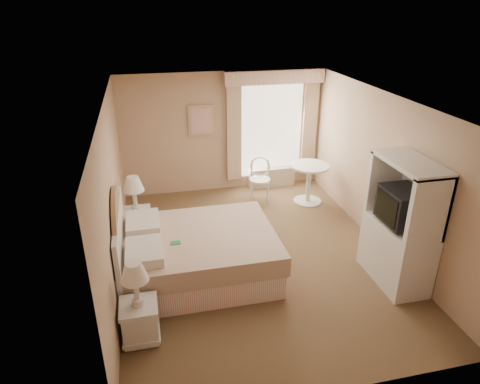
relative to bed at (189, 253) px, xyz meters
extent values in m
cube|color=brown|center=(1.11, 0.32, -0.39)|extent=(4.20, 5.50, 0.01)
cube|color=silver|center=(1.11, 0.32, 2.11)|extent=(4.20, 5.50, 0.01)
cube|color=tan|center=(1.11, 3.07, 0.86)|extent=(4.20, 0.01, 2.50)
cube|color=tan|center=(1.11, -2.43, 0.86)|extent=(4.20, 0.01, 2.50)
cube|color=tan|center=(-0.99, 0.32, 0.86)|extent=(0.01, 5.50, 2.50)
cube|color=tan|center=(3.21, 0.32, 0.86)|extent=(0.01, 5.50, 2.50)
cube|color=white|center=(2.16, 3.04, 0.86)|extent=(1.30, 0.02, 2.00)
cube|color=#CEAE90|center=(1.33, 2.99, 0.86)|extent=(0.30, 0.08, 2.05)
cube|color=#CEAE90|center=(2.99, 2.99, 0.86)|extent=(0.30, 0.08, 2.05)
cube|color=#DA978E|center=(2.16, 2.95, 1.98)|extent=(2.05, 0.20, 0.28)
cube|color=beige|center=(2.16, 2.95, -0.18)|extent=(1.00, 0.22, 0.42)
cube|color=tan|center=(0.66, 3.04, 1.16)|extent=(0.52, 0.03, 0.62)
cube|color=beige|center=(0.66, 3.02, 1.16)|extent=(0.42, 0.02, 0.52)
cube|color=#DA978E|center=(0.11, 0.00, -0.19)|extent=(2.25, 1.71, 0.39)
cube|color=#BFA48F|center=(0.11, 0.00, 0.15)|extent=(2.31, 1.78, 0.30)
cube|color=silver|center=(-0.62, -0.41, 0.36)|extent=(0.48, 0.66, 0.15)
cube|color=silver|center=(-0.62, 0.41, 0.36)|extent=(0.48, 0.66, 0.15)
cube|color=#258841|center=(-0.19, -0.16, 0.31)|extent=(0.14, 0.10, 0.01)
cube|color=silver|center=(-0.94, 0.00, 0.20)|extent=(0.06, 1.82, 1.18)
cylinder|color=#9F8155|center=(-0.94, 0.00, 0.31)|extent=(0.05, 1.61, 1.61)
cube|color=silver|center=(-0.73, -1.17, -0.14)|extent=(0.41, 0.41, 0.45)
cube|color=silver|center=(-0.73, -1.17, 0.11)|extent=(0.45, 0.45, 0.05)
cube|color=silver|center=(-0.73, -1.17, -0.30)|extent=(0.45, 0.45, 0.04)
cylinder|color=silver|center=(-0.73, -1.17, 0.18)|extent=(0.14, 0.14, 0.09)
cylinder|color=silver|center=(-0.73, -1.17, 0.36)|extent=(0.06, 0.06, 0.36)
cone|color=white|center=(-0.73, -1.17, 0.60)|extent=(0.32, 0.32, 0.23)
cube|color=silver|center=(-0.73, 1.25, -0.13)|extent=(0.44, 0.44, 0.47)
cube|color=silver|center=(-0.73, 1.25, 0.14)|extent=(0.47, 0.47, 0.06)
cube|color=silver|center=(-0.73, 1.25, -0.29)|extent=(0.47, 0.47, 0.05)
cylinder|color=silver|center=(-0.73, 1.25, 0.21)|extent=(0.15, 0.15, 0.09)
cylinder|color=silver|center=(-0.73, 1.25, 0.40)|extent=(0.07, 0.07, 0.38)
cone|color=white|center=(-0.73, 1.25, 0.66)|extent=(0.34, 0.34, 0.25)
cylinder|color=silver|center=(2.64, 2.00, -0.37)|extent=(0.57, 0.57, 0.03)
cylinder|color=silver|center=(2.64, 2.00, 0.02)|extent=(0.09, 0.09, 0.76)
cylinder|color=silver|center=(2.64, 2.00, 0.40)|extent=(0.76, 0.76, 0.04)
cylinder|color=silver|center=(1.52, 2.21, -0.17)|extent=(0.03, 0.03, 0.43)
cylinder|color=silver|center=(1.84, 2.13, -0.17)|extent=(0.03, 0.03, 0.43)
cylinder|color=silver|center=(1.61, 2.53, -0.17)|extent=(0.03, 0.03, 0.43)
cylinder|color=silver|center=(1.92, 2.44, -0.17)|extent=(0.03, 0.03, 0.43)
cylinder|color=silver|center=(1.72, 2.33, 0.05)|extent=(0.51, 0.51, 0.04)
torus|color=silver|center=(1.76, 2.46, 0.28)|extent=(0.42, 0.20, 0.41)
cylinder|color=silver|center=(1.61, 2.53, 0.24)|extent=(0.03, 0.03, 0.38)
cylinder|color=silver|center=(1.92, 2.44, 0.24)|extent=(0.03, 0.03, 0.38)
cube|color=silver|center=(2.92, -0.74, 0.07)|extent=(0.56, 1.12, 0.92)
cube|color=silver|center=(2.92, -1.27, 0.99)|extent=(0.56, 0.08, 0.92)
cube|color=silver|center=(2.92, -0.22, 0.99)|extent=(0.56, 0.08, 0.92)
cube|color=silver|center=(2.92, -0.74, 1.45)|extent=(0.56, 1.12, 0.06)
cube|color=silver|center=(3.18, -0.74, 0.99)|extent=(0.04, 1.12, 0.92)
cube|color=black|center=(2.90, -0.74, 0.82)|extent=(0.49, 0.61, 0.49)
cube|color=black|center=(2.65, -0.74, 0.82)|extent=(0.02, 0.51, 0.41)
camera|label=1|loc=(-0.46, -5.37, 3.44)|focal=32.00mm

